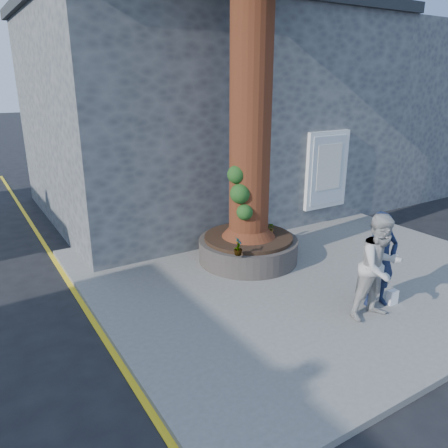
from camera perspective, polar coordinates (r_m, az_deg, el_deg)
ground at (r=8.52m, az=6.44°, el=-10.98°), size 120.00×120.00×0.00m
pavement at (r=10.05m, az=9.72°, el=-6.00°), size 9.00×8.00×0.12m
yellow_line at (r=8.11m, az=-16.03°, el=-13.24°), size 0.10×30.00×0.01m
stone_shop at (r=14.86m, az=-2.89°, el=14.46°), size 10.30×8.30×6.30m
neighbour_shop at (r=20.01m, az=18.24°, el=14.14°), size 6.00×8.00×6.00m
planter at (r=10.23m, az=3.17°, el=-3.17°), size 2.30×2.30×0.60m
man at (r=8.50m, az=19.80°, el=-4.43°), size 0.73×0.55×1.80m
woman at (r=8.03m, az=19.69°, el=-5.34°), size 0.99×0.81×1.91m
shopping_bag at (r=8.91m, az=21.12°, el=-8.91°), size 0.21×0.13×0.28m
plant_a at (r=8.94m, az=1.86°, el=-2.89°), size 0.24×0.25×0.40m
plant_b at (r=10.76m, az=3.74°, el=0.90°), size 0.34×0.34×0.44m
plant_c at (r=8.96m, az=1.86°, el=-3.16°), size 0.23×0.23×0.31m
plant_d at (r=10.15m, az=6.04°, el=-0.57°), size 0.31×0.34×0.33m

